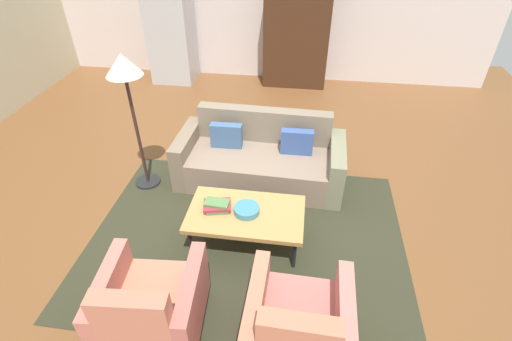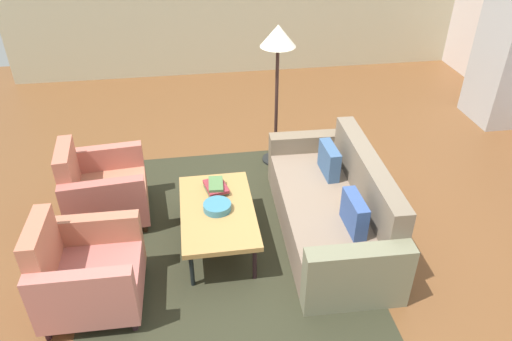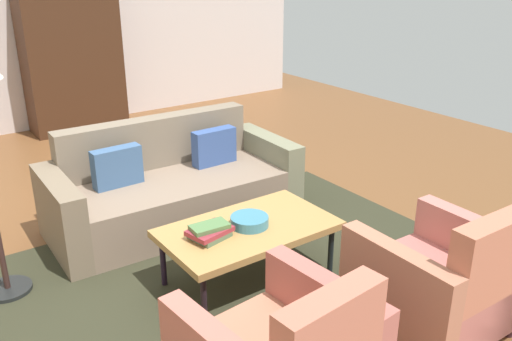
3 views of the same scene
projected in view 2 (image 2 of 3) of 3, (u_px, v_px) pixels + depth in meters
ground_plane at (292, 215)px, 5.16m from camera, size 10.21×10.21×0.00m
area_rug at (224, 242)px, 4.80m from camera, size 3.40×2.60×0.01m
couch at (337, 209)px, 4.79m from camera, size 2.13×0.96×0.86m
coffee_table at (217, 212)px, 4.59m from camera, size 1.20×0.70×0.42m
armchair_left at (100, 191)px, 4.95m from camera, size 0.86×0.86×0.88m
armchair_right at (83, 273)px, 3.97m from camera, size 0.82×0.82×0.88m
fruit_bowl at (217, 207)px, 4.54m from camera, size 0.27×0.27×0.07m
book_stack at (216, 187)px, 4.79m from camera, size 0.31×0.25×0.10m
refrigerator at (510, 57)px, 6.60m from camera, size 0.80×0.73×1.85m
floor_lamp at (278, 50)px, 5.32m from camera, size 0.40×0.40×1.72m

